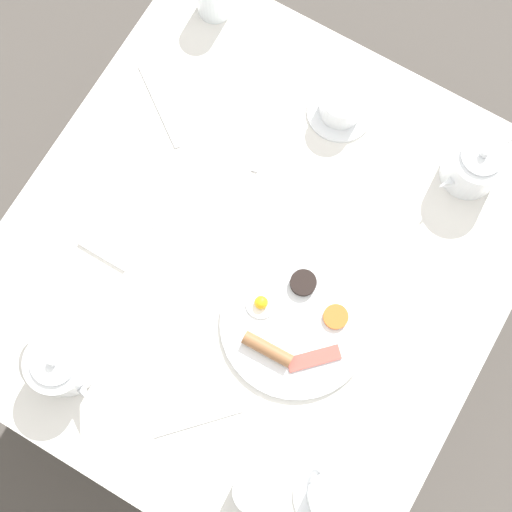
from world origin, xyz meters
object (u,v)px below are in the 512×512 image
object	(u,v)px
breakfast_plate	(295,323)
spoon_for_tea	(265,141)
teacup_with_saucer_left	(332,497)
water_glass_tall	(254,490)
teapot_far	(475,164)
fork_by_plate	(198,421)
knife_by_plate	(159,106)
napkin_folded	(121,227)
teacup_with_saucer_right	(341,105)
teapot_near	(60,364)

from	to	relation	value
breakfast_plate	spoon_for_tea	world-z (taller)	breakfast_plate
teacup_with_saucer_left	water_glass_tall	distance (m)	0.14
teapot_far	fork_by_plate	xyz separation A→B (m)	(0.22, 0.70, -0.05)
fork_by_plate	spoon_for_tea	xyz separation A→B (m)	(0.17, -0.55, 0.00)
fork_by_plate	knife_by_plate	bearing A→B (deg)	-51.58
teapot_far	napkin_folded	xyz separation A→B (m)	(0.55, 0.45, -0.05)
teacup_with_saucer_right	napkin_folded	world-z (taller)	teacup_with_saucer_right
teacup_with_saucer_right	water_glass_tall	size ratio (longest dim) A/B	1.72
breakfast_plate	teacup_with_saucer_right	distance (m)	0.46
teapot_near	teapot_far	xyz separation A→B (m)	(-0.49, -0.74, 0.00)
teacup_with_saucer_left	fork_by_plate	bearing A→B (deg)	1.75
breakfast_plate	teapot_far	distance (m)	0.47
breakfast_plate	teapot_near	size ratio (longest dim) A/B	1.49
napkin_folded	knife_by_plate	xyz separation A→B (m)	(0.07, -0.26, -0.00)
teapot_far	spoon_for_tea	distance (m)	0.42
teacup_with_saucer_left	water_glass_tall	bearing A→B (deg)	24.83
teapot_far	water_glass_tall	bearing A→B (deg)	20.50
teapot_near	fork_by_plate	distance (m)	0.28
teapot_far	napkin_folded	size ratio (longest dim) A/B	1.30
napkin_folded	teacup_with_saucer_left	bearing A→B (deg)	158.76
water_glass_tall	fork_by_plate	xyz separation A→B (m)	(0.15, -0.05, -0.04)
napkin_folded	spoon_for_tea	xyz separation A→B (m)	(-0.16, -0.31, -0.00)
spoon_for_tea	napkin_folded	bearing A→B (deg)	62.67
breakfast_plate	teapot_near	distance (m)	0.45
napkin_folded	knife_by_plate	distance (m)	0.27
water_glass_tall	knife_by_plate	distance (m)	0.79
teapot_far	fork_by_plate	world-z (taller)	teapot_far
teacup_with_saucer_right	spoon_for_tea	bearing A→B (deg)	53.49
breakfast_plate	water_glass_tall	world-z (taller)	water_glass_tall
napkin_folded	fork_by_plate	world-z (taller)	napkin_folded
teacup_with_saucer_right	teapot_far	bearing A→B (deg)	-177.64
teacup_with_saucer_right	fork_by_plate	size ratio (longest dim) A/B	1.03
water_glass_tall	fork_by_plate	world-z (taller)	water_glass_tall
napkin_folded	teapot_far	bearing A→B (deg)	-140.52
teacup_with_saucer_left	knife_by_plate	xyz separation A→B (m)	(0.68, -0.50, -0.03)
teapot_near	teapot_far	world-z (taller)	same
teapot_near	knife_by_plate	world-z (taller)	teapot_near
teacup_with_saucer_right	napkin_folded	size ratio (longest dim) A/B	0.96
teacup_with_saucer_right	water_glass_tall	distance (m)	0.77
teapot_near	knife_by_plate	bearing A→B (deg)	121.06
fork_by_plate	spoon_for_tea	bearing A→B (deg)	-72.62
teapot_near	napkin_folded	bearing A→B (deg)	119.31
fork_by_plate	teacup_with_saucer_right	bearing A→B (deg)	-84.05
knife_by_plate	spoon_for_tea	distance (m)	0.23
knife_by_plate	fork_by_plate	bearing A→B (deg)	128.42
teapot_near	napkin_folded	world-z (taller)	teapot_near
teacup_with_saucer_right	fork_by_plate	world-z (taller)	teacup_with_saucer_right
teapot_far	spoon_for_tea	bearing A→B (deg)	-43.58
breakfast_plate	fork_by_plate	size ratio (longest dim) A/B	2.19
knife_by_plate	spoon_for_tea	bearing A→B (deg)	-169.53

